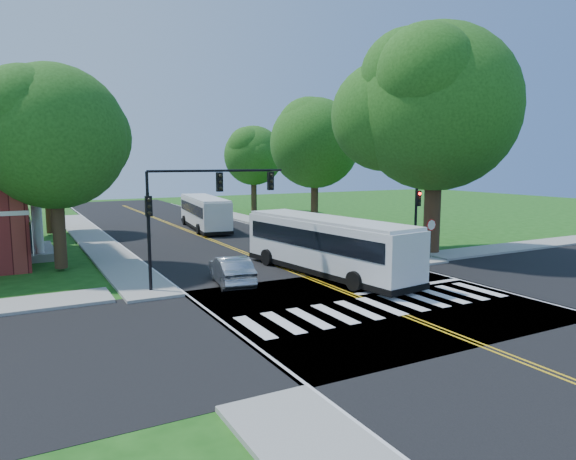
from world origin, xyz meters
TOP-DOWN VIEW (x-y plane):
  - ground at (0.00, 0.00)m, footprint 140.00×140.00m
  - road at (0.00, 18.00)m, footprint 14.00×96.00m
  - cross_road at (0.00, 0.00)m, footprint 60.00×12.00m
  - center_line at (0.00, 22.00)m, footprint 0.36×70.00m
  - edge_line_w at (-6.80, 22.00)m, footprint 0.12×70.00m
  - edge_line_e at (6.80, 22.00)m, footprint 0.12×70.00m
  - crosswalk at (0.00, -0.50)m, footprint 12.60×3.00m
  - stop_bar at (3.50, 1.60)m, footprint 6.60×0.40m
  - sidewalk_nw at (-8.30, 25.00)m, footprint 2.60×40.00m
  - sidewalk_ne at (8.30, 25.00)m, footprint 2.60×40.00m
  - sidewalk_xe at (20.00, 6.80)m, footprint 20.00×2.60m
  - tree_ne_big at (11.00, 8.00)m, footprint 10.80×10.80m
  - tree_west_near at (-11.50, 14.00)m, footprint 8.00×8.00m
  - tree_west_far at (-11.00, 30.00)m, footprint 7.60×7.60m
  - tree_east_mid at (11.50, 24.00)m, footprint 8.40×8.40m
  - tree_east_far at (12.50, 40.00)m, footprint 7.20×7.20m
  - signal_nw at (-5.86, 6.43)m, footprint 7.15×0.46m
  - signal_ne at (8.20, 6.44)m, footprint 0.30×0.46m
  - stop_sign at (9.00, 5.98)m, footprint 0.76×0.08m
  - bus_lead at (1.34, 5.99)m, footprint 4.19×12.33m
  - bus_follow at (1.77, 27.46)m, footprint 3.93×11.62m
  - hatchback at (-4.22, 6.19)m, footprint 2.27×4.67m
  - suv at (5.27, 8.55)m, footprint 2.90×5.34m
  - dark_sedan at (5.37, 15.38)m, footprint 2.49×4.49m

SIDE VIEW (x-z plane):
  - ground at x=0.00m, z-range 0.00..0.00m
  - road at x=0.00m, z-range 0.00..0.01m
  - cross_road at x=0.00m, z-range 0.00..0.01m
  - center_line at x=0.00m, z-range 0.01..0.02m
  - edge_line_w at x=-6.80m, z-range 0.01..0.02m
  - edge_line_e at x=6.80m, z-range 0.01..0.02m
  - crosswalk at x=0.00m, z-range 0.01..0.02m
  - stop_bar at x=3.50m, z-range 0.01..0.02m
  - sidewalk_nw at x=-8.30m, z-range 0.00..0.15m
  - sidewalk_ne at x=8.30m, z-range 0.00..0.15m
  - sidewalk_xe at x=20.00m, z-range 0.00..0.15m
  - dark_sedan at x=5.37m, z-range 0.01..1.24m
  - suv at x=5.27m, z-range 0.01..1.43m
  - hatchback at x=-4.22m, z-range 0.01..1.49m
  - bus_follow at x=1.77m, z-range 0.09..3.04m
  - bus_lead at x=1.34m, z-range 0.10..3.23m
  - stop_sign at x=9.00m, z-range 0.77..3.30m
  - signal_ne at x=8.20m, z-range 0.76..5.16m
  - signal_nw at x=-5.86m, z-range 1.55..7.21m
  - tree_east_far at x=12.50m, z-range 1.69..12.03m
  - tree_west_far at x=-11.00m, z-range 1.66..12.33m
  - tree_west_near at x=-11.50m, z-range 1.83..13.23m
  - tree_east_mid at x=11.50m, z-range 1.89..13.82m
  - tree_ne_big at x=11.00m, z-range 2.17..17.08m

